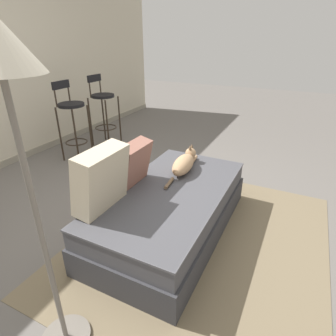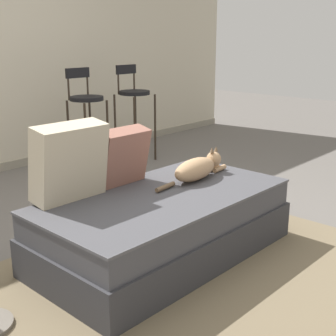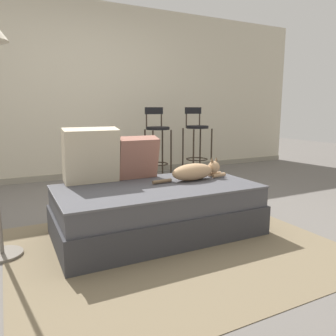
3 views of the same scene
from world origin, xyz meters
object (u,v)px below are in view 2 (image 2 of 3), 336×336
at_px(throw_pillow_corner, 69,162).
at_px(cat, 198,168).
at_px(bar_stool_near_window, 86,112).
at_px(bar_stool_by_doorway, 134,106).
at_px(throw_pillow_middle, 122,156).
at_px(couch, 164,224).

distance_m(throw_pillow_corner, cat, 0.92).
height_order(bar_stool_near_window, bar_stool_by_doorway, same).
bearing_deg(throw_pillow_middle, bar_stool_near_window, 59.24).
distance_m(cat, bar_stool_near_window, 1.92).
height_order(throw_pillow_corner, bar_stool_near_window, bar_stool_near_window).
bearing_deg(cat, bar_stool_near_window, 75.21).
bearing_deg(throw_pillow_corner, throw_pillow_middle, -0.45).
height_order(couch, bar_stool_near_window, bar_stool_near_window).
xyz_separation_m(couch, throw_pillow_corner, (-0.46, 0.35, 0.44)).
height_order(throw_pillow_corner, throw_pillow_middle, throw_pillow_corner).
distance_m(throw_pillow_corner, throw_pillow_middle, 0.42).
xyz_separation_m(throw_pillow_middle, bar_stool_near_window, (0.93, 1.56, 0.01)).
distance_m(bar_stool_near_window, bar_stool_by_doorway, 0.67).
height_order(throw_pillow_middle, cat, throw_pillow_middle).
relative_size(cat, bar_stool_by_doorway, 0.70).
distance_m(couch, throw_pillow_corner, 0.73).
height_order(couch, bar_stool_by_doorway, bar_stool_by_doorway).
bearing_deg(throw_pillow_corner, bar_stool_near_window, 49.14).
bearing_deg(couch, throw_pillow_middle, 96.50).
bearing_deg(throw_pillow_corner, couch, -37.17).
relative_size(throw_pillow_middle, bar_stool_near_window, 0.36).
bearing_deg(bar_stool_by_doorway, throw_pillow_corner, -142.32).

